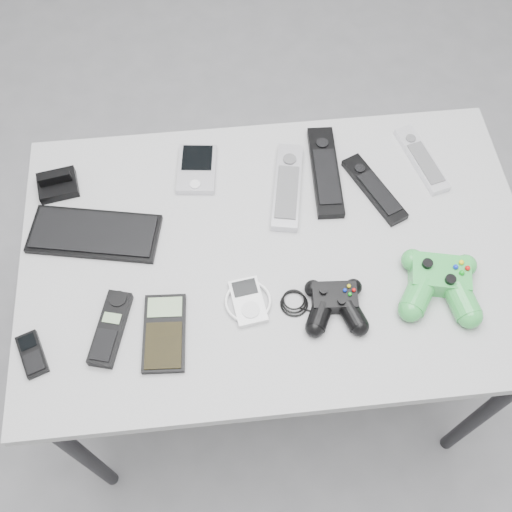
{
  "coord_description": "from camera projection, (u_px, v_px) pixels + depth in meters",
  "views": [
    {
      "loc": [
        -0.07,
        -0.7,
        1.77
      ],
      "look_at": [
        -0.01,
        -0.12,
        0.72
      ],
      "focal_mm": 42.0,
      "sensor_mm": 36.0,
      "label": 1
    }
  ],
  "objects": [
    {
      "name": "floor",
      "position": [
        256.0,
        335.0,
        1.88
      ],
      "size": [
        3.5,
        3.5,
        0.0
      ],
      "primitive_type": "plane",
      "color": "slate",
      "rests_on": "ground"
    },
    {
      "name": "mp3_player",
      "position": [
        248.0,
        301.0,
        1.16
      ],
      "size": [
        0.1,
        0.11,
        0.02
      ],
      "primitive_type": "cube",
      "rotation": [
        0.0,
        0.0,
        0.14
      ],
      "color": "silver",
      "rests_on": "desk"
    },
    {
      "name": "remote_black_a",
      "position": [
        374.0,
        189.0,
        1.29
      ],
      "size": [
        0.12,
        0.19,
        0.02
      ],
      "primitive_type": "cube",
      "rotation": [
        0.0,
        0.0,
        0.41
      ],
      "color": "black",
      "rests_on": "desk"
    },
    {
      "name": "desk",
      "position": [
        276.0,
        264.0,
        1.28
      ],
      "size": [
        1.05,
        0.67,
        0.7
      ],
      "color": "gray",
      "rests_on": "floor"
    },
    {
      "name": "dock_bracket",
      "position": [
        56.0,
        182.0,
        1.28
      ],
      "size": [
        0.09,
        0.09,
        0.04
      ],
      "primitive_type": "cube",
      "rotation": [
        0.0,
        0.0,
        0.18
      ],
      "color": "black",
      "rests_on": "desk"
    },
    {
      "name": "mobile_phone",
      "position": [
        32.0,
        354.0,
        1.11
      ],
      "size": [
        0.07,
        0.1,
        0.01
      ],
      "primitive_type": "cube",
      "rotation": [
        0.0,
        0.0,
        0.35
      ],
      "color": "black",
      "rests_on": "desk"
    },
    {
      "name": "remote_silver_a",
      "position": [
        287.0,
        186.0,
        1.29
      ],
      "size": [
        0.1,
        0.23,
        0.02
      ],
      "primitive_type": "cube",
      "rotation": [
        0.0,
        0.0,
        -0.19
      ],
      "color": "#B4B3BB",
      "rests_on": "desk"
    },
    {
      "name": "remote_black_b",
      "position": [
        325.0,
        171.0,
        1.31
      ],
      "size": [
        0.07,
        0.24,
        0.02
      ],
      "primitive_type": "cube",
      "rotation": [
        0.0,
        0.0,
        -0.05
      ],
      "color": "black",
      "rests_on": "desk"
    },
    {
      "name": "pda",
      "position": [
        197.0,
        169.0,
        1.32
      ],
      "size": [
        0.1,
        0.14,
        0.02
      ],
      "primitive_type": "cube",
      "rotation": [
        0.0,
        0.0,
        -0.12
      ],
      "color": "#B4B3BB",
      "rests_on": "desk"
    },
    {
      "name": "remote_silver_b",
      "position": [
        422.0,
        159.0,
        1.33
      ],
      "size": [
        0.09,
        0.19,
        0.02
      ],
      "primitive_type": "cube",
      "rotation": [
        0.0,
        0.0,
        0.24
      ],
      "color": "silver",
      "rests_on": "desk"
    },
    {
      "name": "pda_keyboard",
      "position": [
        94.0,
        233.0,
        1.24
      ],
      "size": [
        0.28,
        0.16,
        0.02
      ],
      "primitive_type": "cube",
      "rotation": [
        0.0,
        0.0,
        -0.2
      ],
      "color": "black",
      "rests_on": "desk"
    },
    {
      "name": "controller_green",
      "position": [
        440.0,
        282.0,
        1.16
      ],
      "size": [
        0.19,
        0.2,
        0.05
      ],
      "primitive_type": null,
      "rotation": [
        0.0,
        0.0,
        -0.22
      ],
      "color": "green",
      "rests_on": "desk"
    },
    {
      "name": "calculator",
      "position": [
        164.0,
        333.0,
        1.13
      ],
      "size": [
        0.09,
        0.16,
        0.02
      ],
      "primitive_type": "cube",
      "rotation": [
        0.0,
        0.0,
        -0.06
      ],
      "color": "black",
      "rests_on": "desk"
    },
    {
      "name": "controller_black",
      "position": [
        335.0,
        303.0,
        1.15
      ],
      "size": [
        0.21,
        0.14,
        0.04
      ],
      "primitive_type": null,
      "rotation": [
        0.0,
        0.0,
        -0.07
      ],
      "color": "black",
      "rests_on": "desk"
    },
    {
      "name": "cordless_handset",
      "position": [
        110.0,
        328.0,
        1.13
      ],
      "size": [
        0.08,
        0.16,
        0.02
      ],
      "primitive_type": "cube",
      "rotation": [
        0.0,
        0.0,
        -0.27
      ],
      "color": "black",
      "rests_on": "desk"
    }
  ]
}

